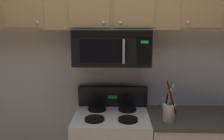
% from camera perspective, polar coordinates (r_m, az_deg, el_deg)
% --- Properties ---
extents(back_wall, '(5.20, 0.10, 2.70)m').
position_cam_1_polar(back_wall, '(2.91, 0.22, 1.18)').
color(back_wall, silver).
rests_on(back_wall, ground_plane).
extents(over_range_microwave, '(0.76, 0.43, 0.35)m').
position_cam_1_polar(over_range_microwave, '(2.63, 0.03, 5.04)').
color(over_range_microwave, black).
extents(upper_cabinets, '(2.50, 0.36, 0.55)m').
position_cam_1_polar(upper_cabinets, '(2.64, 0.07, 14.85)').
color(upper_cabinets, tan).
extents(utensil_crock_cream, '(0.12, 0.12, 0.41)m').
position_cam_1_polar(utensil_crock_cream, '(2.55, 12.36, -8.39)').
color(utensil_crock_cream, beige).
rests_on(utensil_crock_cream, counter_segment).
extents(salt_shaker, '(0.04, 0.04, 0.10)m').
position_cam_1_polar(salt_shaker, '(2.91, 11.08, -7.14)').
color(salt_shaker, white).
rests_on(salt_shaker, counter_segment).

